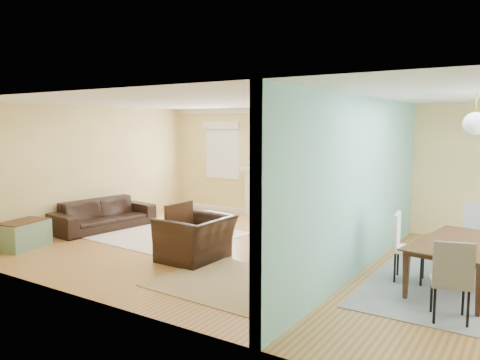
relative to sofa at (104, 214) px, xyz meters
The scene contains 26 objects.
floor 3.95m from the sofa, ahead, with size 9.00×9.00×0.00m, color #965C27.
wall_back 5.13m from the sofa, 38.58° to the left, with size 9.00×0.02×2.60m, color tan.
wall_front 4.96m from the sofa, 36.01° to the right, with size 9.00×0.02×2.60m, color tan.
wall_left 1.14m from the sofa, 166.13° to the left, with size 0.02×6.00×2.60m, color tan.
ceiling 4.55m from the sofa, ahead, with size 9.00×6.00×0.02m, color white.
partition 5.56m from the sofa, ahead, with size 0.17×6.00×2.60m.
fireplace 3.89m from the sofa, 51.11° to the left, with size 1.70×0.30×1.17m.
wall_clock 4.23m from the sofa, 51.89° to the left, with size 0.70×0.07×0.70m.
window_left 3.49m from the sofa, 74.02° to the left, with size 1.05×0.13×1.42m.
window_right 5.22m from the sofa, 37.80° to the left, with size 1.05×0.13×1.42m.
pendant 7.19m from the sofa, ahead, with size 0.30×0.30×0.55m.
rug_cream 1.45m from the sofa, 11.79° to the left, with size 2.72×2.36×0.01m, color beige.
rug_jute 4.47m from the sofa, 17.63° to the right, with size 2.15×1.76×0.01m, color tan.
rug_grey 6.93m from the sofa, ahead, with size 2.37×2.97×0.01m, color gray.
sofa is the anchor object (origin of this frame).
eames_chair 3.14m from the sofa, 13.71° to the right, with size 1.10×0.96×0.72m, color black.
green_chair 5.01m from the sofa, 27.83° to the left, with size 0.73×0.75×0.68m, color #0C8042.
trunk 1.83m from the sofa, 90.07° to the right, with size 0.68×0.93×0.49m.
credenza 5.34m from the sofa, 15.45° to the left, with size 0.46×1.35×0.80m.
tv 5.38m from the sofa, 15.50° to the left, with size 1.10×0.14×0.63m, color black.
garden_stool 5.21m from the sofa, ahead, with size 0.35×0.35×0.51m, color white.
potted_plant 5.23m from the sofa, ahead, with size 0.37×0.32×0.42m, color #337F33.
dining_table 6.92m from the sofa, ahead, with size 1.85×1.03×0.65m, color #422514.
dining_chair_n 7.02m from the sofa, 10.25° to the left, with size 0.49×0.49×0.98m.
dining_chair_s 7.00m from the sofa, ahead, with size 0.51×0.51×0.94m.
dining_chair_w 6.22m from the sofa, ahead, with size 0.47×0.47×0.96m.
Camera 1 is at (3.75, -6.73, 2.18)m, focal length 35.00 mm.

